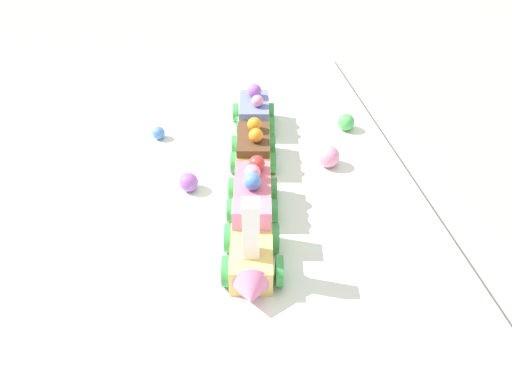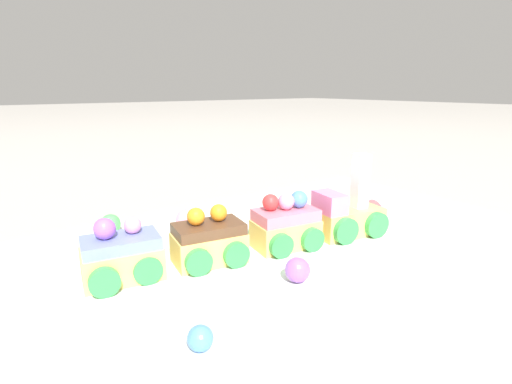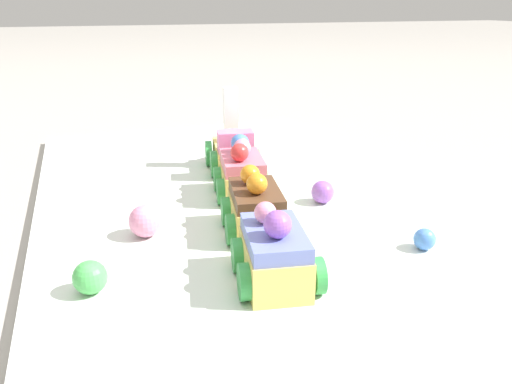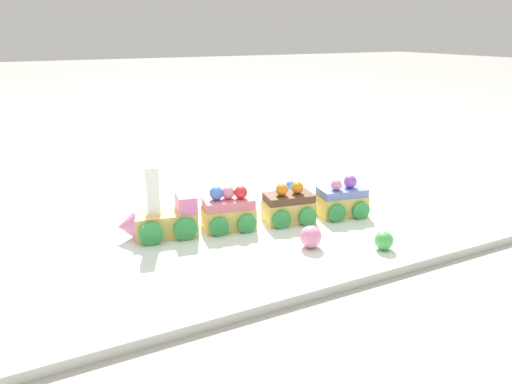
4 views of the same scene
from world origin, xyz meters
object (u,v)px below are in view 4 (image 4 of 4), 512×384
object	(u,v)px
cake_car_blueberry	(342,201)
gumball_blue	(291,186)
cake_car_strawberry	(228,212)
gumball_green	(384,240)
gumball_purple	(237,200)
gumball_pink	(311,237)
cake_car_chocolate	(289,207)
cake_train_locomotive	(161,219)

from	to	relation	value
cake_car_blueberry	gumball_blue	size ratio (longest dim) A/B	4.24
cake_car_strawberry	gumball_green	distance (m)	0.24
gumball_purple	gumball_green	bearing A→B (deg)	113.21
gumball_green	gumball_pink	xyz separation A→B (m)	(0.09, -0.05, 0.00)
cake_car_chocolate	gumball_blue	bearing A→B (deg)	-112.51
cake_train_locomotive	gumball_pink	bearing A→B (deg)	151.61
cake_car_blueberry	gumball_pink	size ratio (longest dim) A/B	2.69
gumball_purple	gumball_green	distance (m)	0.28
cake_car_strawberry	gumball_pink	bearing A→B (deg)	131.17
gumball_pink	cake_car_blueberry	bearing A→B (deg)	-143.92
cake_car_chocolate	cake_car_blueberry	size ratio (longest dim) A/B	1.00
gumball_pink	cake_car_strawberry	bearing A→B (deg)	-59.04
gumball_pink	cake_train_locomotive	bearing A→B (deg)	-38.60
cake_car_chocolate	cake_car_blueberry	xyz separation A→B (m)	(-0.09, 0.02, 0.00)
gumball_green	cake_car_chocolate	bearing A→B (deg)	-68.66
cake_train_locomotive	cake_car_chocolate	bearing A→B (deg)	179.95
gumball_purple	cake_car_chocolate	bearing A→B (deg)	116.16
cake_car_strawberry	gumball_green	xyz separation A→B (m)	(-0.16, 0.18, -0.01)
cake_train_locomotive	gumball_green	size ratio (longest dim) A/B	4.54
gumball_purple	gumball_blue	bearing A→B (deg)	-164.25
cake_train_locomotive	cake_car_strawberry	size ratio (longest dim) A/B	1.42
gumball_green	gumball_pink	distance (m)	0.10
gumball_blue	cake_car_blueberry	bearing A→B (deg)	92.76
gumball_green	gumball_blue	bearing A→B (deg)	-94.77
gumball_purple	cake_car_strawberry	bearing A→B (deg)	56.63
cake_car_chocolate	gumball_blue	xyz separation A→B (m)	(-0.09, -0.13, -0.01)
cake_car_blueberry	gumball_green	xyz separation A→B (m)	(0.03, 0.14, -0.01)
cake_car_strawberry	gumball_green	size ratio (longest dim) A/B	3.20
cake_car_blueberry	gumball_green	bearing A→B (deg)	87.58
cake_car_chocolate	gumball_green	world-z (taller)	cake_car_chocolate
gumball_green	gumball_blue	size ratio (longest dim) A/B	1.33
cake_car_strawberry	gumball_blue	size ratio (longest dim) A/B	4.24
cake_train_locomotive	cake_car_chocolate	size ratio (longest dim) A/B	1.42
cake_train_locomotive	gumball_green	xyz separation A→B (m)	(-0.26, 0.19, -0.01)
cake_train_locomotive	gumball_green	bearing A→B (deg)	153.78
cake_train_locomotive	cake_car_blueberry	xyz separation A→B (m)	(-0.30, 0.05, -0.00)
cake_train_locomotive	cake_car_blueberry	world-z (taller)	cake_train_locomotive
cake_car_blueberry	gumball_green	size ratio (longest dim) A/B	3.20
cake_train_locomotive	cake_car_blueberry	distance (m)	0.30
cake_car_strawberry	gumball_purple	world-z (taller)	cake_car_strawberry
cake_car_chocolate	gumball_blue	world-z (taller)	cake_car_chocolate
cake_train_locomotive	cake_car_blueberry	bearing A→B (deg)	179.97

